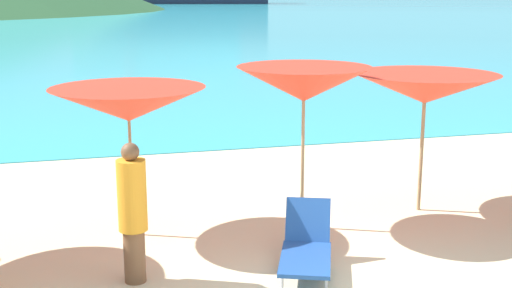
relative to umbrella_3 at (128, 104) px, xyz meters
name	(u,v)px	position (x,y,z in m)	size (l,w,h in m)	color
ground_plane	(205,139)	(2.25, 6.61, -2.06)	(50.00, 100.00, 0.30)	beige
ocean_water	(86,0)	(2.25, 224.74, -1.90)	(650.00, 440.00, 0.02)	#38B7CC
umbrella_3	(128,104)	(0.00, 0.00, 0.00)	(2.31, 2.31, 2.14)	#9E7F59
umbrella_4	(304,84)	(2.45, -0.32, 0.24)	(2.04, 2.04, 2.40)	#9E7F59
umbrella_5	(425,89)	(4.52, -0.04, 0.06)	(2.32, 2.32, 2.20)	#9E7F59
lounge_chair_6	(306,246)	(1.98, -1.88, -1.56)	(1.04, 1.48, 0.80)	#1E478C
beachgoer_1	(133,210)	(-0.11, -1.62, -1.00)	(0.35, 0.35, 1.73)	brown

